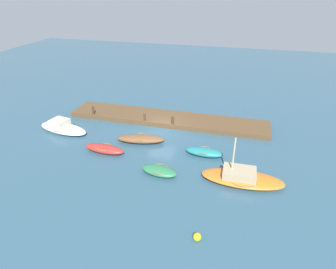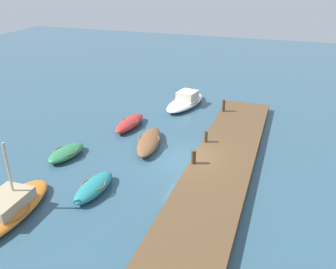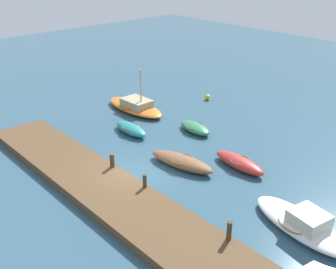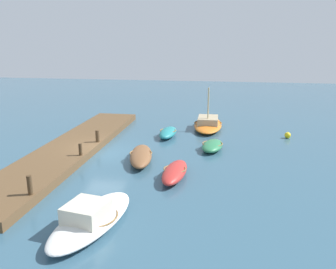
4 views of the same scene
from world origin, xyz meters
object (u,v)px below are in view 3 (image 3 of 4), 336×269
Objects in this scene: rowboat_brown at (182,162)px; rowboat_teal at (131,129)px; mooring_post_mid_west at (145,181)px; rowboat_red at (239,163)px; sailboat_orange at (135,106)px; mooring_post_west at (112,160)px; motorboat_white at (302,223)px; mooring_post_mid_east at (229,231)px; dinghy_green at (195,128)px; marker_buoy at (208,97)px.

rowboat_teal is at bearing 162.26° from rowboat_brown.
rowboat_teal is 4.38× the size of mooring_post_mid_west.
rowboat_teal is at bearing -164.46° from rowboat_red.
mooring_post_west is (6.89, -7.04, 0.48)m from sailboat_orange.
mooring_post_mid_east is (-1.48, -3.41, 0.52)m from motorboat_white.
rowboat_brown is (2.98, -4.18, 0.04)m from dinghy_green.
mooring_post_mid_west is (0.85, -3.49, 0.49)m from rowboat_brown.
mooring_post_mid_west reaches higher than motorboat_white.
rowboat_teal is 3.55× the size of mooring_post_mid_east.
mooring_post_mid_west is at bearing -87.10° from rowboat_brown.
rowboat_brown is at bearing -170.32° from motorboat_white.
rowboat_red is 11.33m from sailboat_orange.
motorboat_white is (13.76, -0.78, 0.07)m from rowboat_teal.
rowboat_red is 5.61m from dinghy_green.
mooring_post_mid_west is (2.89, 0.00, -0.04)m from mooring_post_west.
dinghy_green is at bearing -54.74° from marker_buoy.
rowboat_brown reaches higher than dinghy_green.
dinghy_green is 11.74m from motorboat_white.
mooring_post_mid_west is 5.63m from mooring_post_mid_east.
mooring_post_mid_east is (5.63, 0.00, 0.08)m from mooring_post_mid_west.
sailboat_orange reaches higher than rowboat_teal.
dinghy_green is 8.59m from mooring_post_mid_west.
dinghy_green is 3.65× the size of mooring_post_west.
motorboat_white is at bearing -13.14° from dinghy_green.
rowboat_brown is at bearing 151.71° from mooring_post_mid_east.
rowboat_brown is (8.93, -3.55, -0.05)m from sailboat_orange.
motorboat_white reaches higher than dinghy_green.
rowboat_red is 0.66× the size of motorboat_white.
rowboat_teal is 6.90× the size of marker_buoy.
rowboat_red is 7.38m from mooring_post_west.
mooring_post_west is 1.11× the size of mooring_post_mid_west.
motorboat_white is (10.94, -4.26, 0.10)m from dinghy_green.
rowboat_red is at bearing 35.04° from rowboat_brown.
dinghy_green is at bearing 168.98° from motorboat_white.
mooring_post_mid_east is at bearing -30.91° from dinghy_green.
mooring_post_mid_east reaches higher than motorboat_white.
mooring_post_west is (-4.38, -5.91, 0.54)m from rowboat_red.
marker_buoy is at bearing 114.53° from rowboat_brown.
rowboat_red is at bearing 14.46° from rowboat_teal.
mooring_post_west is 1.75× the size of marker_buoy.
rowboat_brown is 4.08m from mooring_post_west.
mooring_post_mid_west is at bearing 180.00° from mooring_post_mid_east.
rowboat_red is 8.32m from rowboat_teal.
sailboat_orange is 6.41m from marker_buoy.
marker_buoy is at bearing 135.44° from mooring_post_mid_east.
dinghy_green is 7.75m from mooring_post_west.
rowboat_red is 3.37m from rowboat_brown.
sailboat_orange is 12.06m from mooring_post_mid_west.
rowboat_teal is 0.54× the size of sailboat_orange.
marker_buoy is at bearing 99.10° from rowboat_teal.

